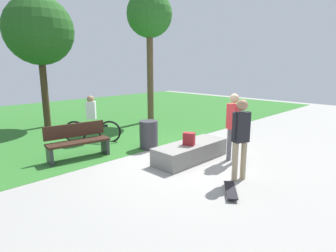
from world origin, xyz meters
The scene contains 12 objects.
ground_plane centered at (0.00, 0.00, 0.00)m, with size 28.00×28.00×0.00m, color gray.
grass_lawn centered at (0.00, 7.57, 0.00)m, with size 26.60×12.87×0.01m, color #2D6B28.
concrete_ledge centered at (0.22, -0.27, 0.22)m, with size 2.13×0.78×0.44m, color gray.
backpack_on_ledge centered at (0.06, -0.34, 0.60)m, with size 0.28×0.20×0.32m, color maroon.
skater_performing_trick centered at (0.87, -1.09, 1.02)m, with size 0.29×0.41×1.73m.
skater_watching centered at (-0.05, -1.84, 1.02)m, with size 0.41×0.30×1.73m.
skateboard_by_ledge centered at (-0.73, -2.09, 0.06)m, with size 0.75×0.65×0.08m.
park_bench_near_lamppost centered at (-1.76, 1.94, 0.48)m, with size 1.65×0.69×0.91m.
tree_broad_elm centered at (2.91, 4.29, 4.32)m, with size 1.86×1.86×5.35m.
tree_leaning_ash centered at (-0.72, 6.40, 3.64)m, with size 2.54×2.54×4.94m.
trash_bin centered at (0.13, 1.27, 0.41)m, with size 0.54×0.54×0.83m, color #333338.
cyclist_on_bicycle centered at (-0.66, 3.08, 0.63)m, with size 1.35×1.31×1.52m.
Camera 1 is at (-5.16, -4.77, 2.42)m, focal length 30.11 mm.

